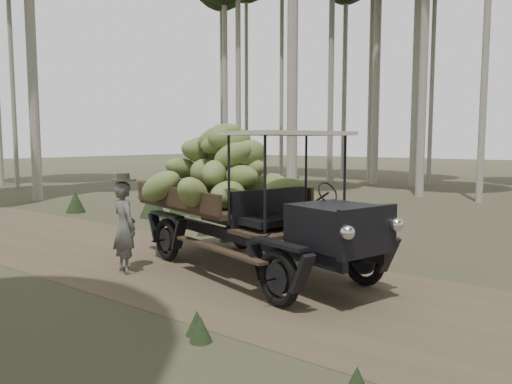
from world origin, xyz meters
The scene contains 5 objects.
ground centered at (0.00, 0.00, 0.00)m, with size 120.00×120.00×0.00m, color #473D2B.
dirt_track centered at (0.00, 0.00, 0.00)m, with size 70.00×4.00×0.01m, color brown.
banana_truck centered at (-0.32, 0.71, 1.55)m, with size 5.65×3.20×2.75m.
farmer centered at (-1.62, -0.89, 0.83)m, with size 0.67×0.52×1.76m.
undergrowth centered at (-2.46, -1.91, 0.53)m, with size 20.09×21.62×1.40m.
Camera 1 is at (5.49, -6.32, 2.32)m, focal length 35.00 mm.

